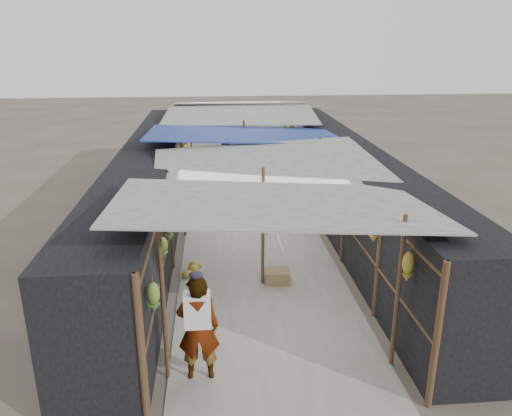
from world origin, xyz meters
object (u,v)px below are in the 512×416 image
object	(u,v)px
black_basin	(289,193)
vendor_seated	(305,209)
shopper_blue	(227,170)
vendor_elderly	(198,328)
crate_near	(277,277)

from	to	relation	value
black_basin	vendor_seated	xyz separation A→B (m)	(0.02, -2.90, 0.41)
black_basin	shopper_blue	xyz separation A→B (m)	(-2.07, 0.08, 0.82)
vendor_elderly	vendor_seated	size ratio (longest dim) A/B	1.78
vendor_elderly	shopper_blue	bearing A→B (deg)	-95.34
crate_near	vendor_seated	xyz separation A→B (m)	(1.23, 3.44, 0.34)
crate_near	black_basin	world-z (taller)	crate_near
vendor_elderly	shopper_blue	world-z (taller)	shopper_blue
crate_near	vendor_elderly	distance (m)	3.51
vendor_elderly	vendor_seated	xyz separation A→B (m)	(2.85, 6.47, -0.38)
shopper_blue	vendor_seated	bearing A→B (deg)	-40.26
vendor_seated	black_basin	bearing A→B (deg)	174.59
crate_near	vendor_seated	size ratio (longest dim) A/B	0.52
crate_near	black_basin	xyz separation A→B (m)	(1.21, 6.33, -0.06)
shopper_blue	vendor_seated	distance (m)	3.66
shopper_blue	vendor_seated	size ratio (longest dim) A/B	1.82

